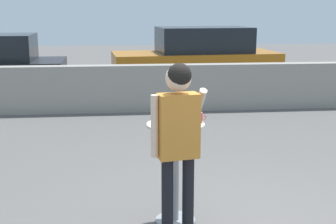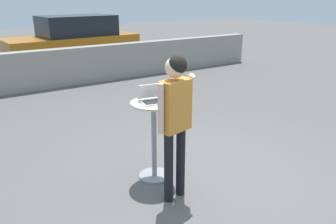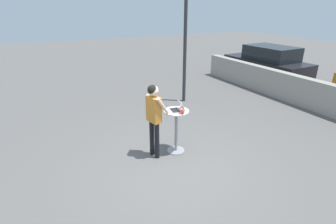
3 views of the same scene
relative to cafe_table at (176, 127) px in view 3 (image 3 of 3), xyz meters
name	(u,v)px [view 3 (image 3 of 3)]	position (x,y,z in m)	size (l,w,h in m)	color
ground_plane	(174,167)	(0.58, -0.38, -0.66)	(50.00, 50.00, 0.00)	#5B5956
cafe_table	(176,127)	(0.00, 0.00, 0.00)	(0.60, 0.60, 1.08)	gray
laptop	(177,109)	(0.01, 0.02, 0.46)	(0.39, 0.37, 0.22)	silver
coffee_mug	(182,112)	(0.23, 0.01, 0.47)	(0.13, 0.09, 0.11)	#C14C42
standing_person	(154,112)	(-0.05, -0.56, 0.47)	(0.52, 0.43, 1.77)	black
parked_car_near_street	(267,63)	(-3.90, 7.20, 0.16)	(4.13, 1.98, 1.62)	black
street_lamp	(185,27)	(-3.09, 2.08, 2.00)	(0.32, 0.32, 4.09)	#2D2D33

